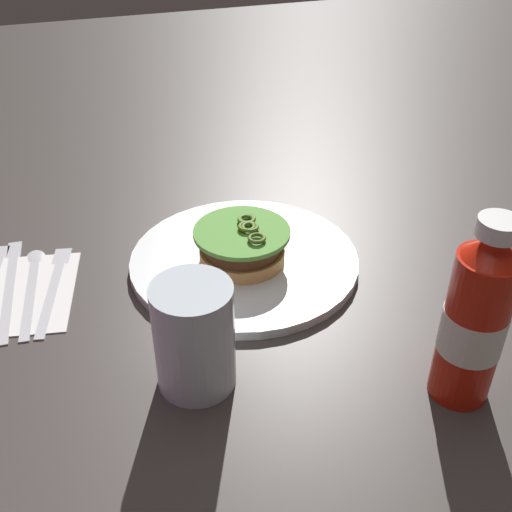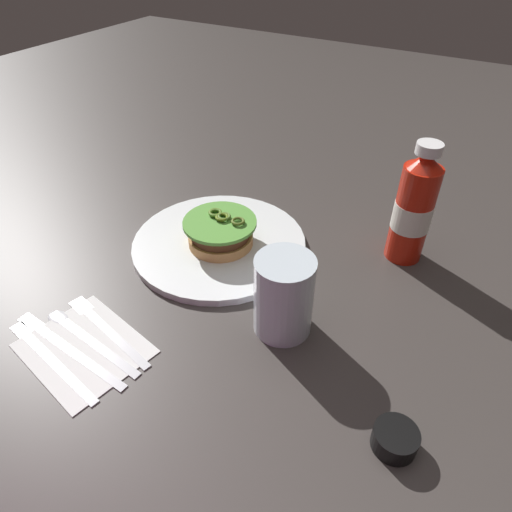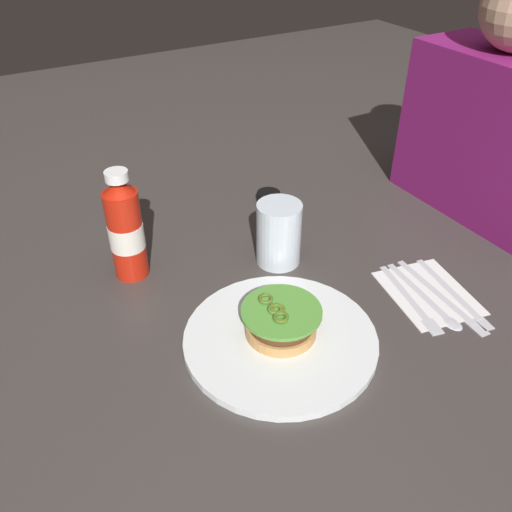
{
  "view_description": "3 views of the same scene",
  "coord_description": "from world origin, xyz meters",
  "px_view_note": "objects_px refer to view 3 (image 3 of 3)",
  "views": [
    {
      "loc": [
        -0.53,
        0.13,
        0.47
      ],
      "look_at": [
        -0.01,
        -0.05,
        0.09
      ],
      "focal_mm": 43.14,
      "sensor_mm": 36.0,
      "label": 1
    },
    {
      "loc": [
        -0.27,
        0.44,
        0.48
      ],
      "look_at": [
        -0.01,
        -0.0,
        0.07
      ],
      "focal_mm": 31.53,
      "sensor_mm": 36.0,
      "label": 2
    },
    {
      "loc": [
        0.59,
        -0.4,
        0.6
      ],
      "look_at": [
        -0.01,
        -0.05,
        0.09
      ],
      "focal_mm": 37.66,
      "sensor_mm": 36.0,
      "label": 3
    }
  ],
  "objects_px": {
    "condiment_cup": "(269,198)",
    "ketchup_bottle": "(126,230)",
    "burger_sandwich": "(281,321)",
    "napkin": "(428,292)",
    "dinner_plate": "(280,339)",
    "fork_utensil": "(414,303)",
    "water_glass": "(279,234)",
    "butter_knife": "(457,295)",
    "spoon_utensil": "(433,303)",
    "steak_knife": "(446,299)",
    "diner_person": "(497,115)"
  },
  "relations": [
    {
      "from": "napkin",
      "to": "ketchup_bottle",
      "type": "bearing_deg",
      "value": -126.61
    },
    {
      "from": "diner_person",
      "to": "burger_sandwich",
      "type": "bearing_deg",
      "value": -76.93
    },
    {
      "from": "dinner_plate",
      "to": "burger_sandwich",
      "type": "height_order",
      "value": "burger_sandwich"
    },
    {
      "from": "water_glass",
      "to": "spoon_utensil",
      "type": "distance_m",
      "value": 0.29
    },
    {
      "from": "burger_sandwich",
      "to": "condiment_cup",
      "type": "distance_m",
      "value": 0.42
    },
    {
      "from": "dinner_plate",
      "to": "condiment_cup",
      "type": "bearing_deg",
      "value": 151.11
    },
    {
      "from": "ketchup_bottle",
      "to": "water_glass",
      "type": "distance_m",
      "value": 0.27
    },
    {
      "from": "fork_utensil",
      "to": "spoon_utensil",
      "type": "height_order",
      "value": "same"
    },
    {
      "from": "napkin",
      "to": "water_glass",
      "type": "bearing_deg",
      "value": -140.85
    },
    {
      "from": "butter_knife",
      "to": "napkin",
      "type": "bearing_deg",
      "value": -133.83
    },
    {
      "from": "dinner_plate",
      "to": "ketchup_bottle",
      "type": "xyz_separation_m",
      "value": [
        -0.28,
        -0.14,
        0.09
      ]
    },
    {
      "from": "condiment_cup",
      "to": "butter_knife",
      "type": "relative_size",
      "value": 0.26
    },
    {
      "from": "water_glass",
      "to": "ketchup_bottle",
      "type": "bearing_deg",
      "value": -112.04
    },
    {
      "from": "water_glass",
      "to": "napkin",
      "type": "relative_size",
      "value": 0.74
    },
    {
      "from": "burger_sandwich",
      "to": "diner_person",
      "type": "xyz_separation_m",
      "value": [
        -0.13,
        0.58,
        0.17
      ]
    },
    {
      "from": "napkin",
      "to": "dinner_plate",
      "type": "bearing_deg",
      "value": -95.92
    },
    {
      "from": "ketchup_bottle",
      "to": "butter_knife",
      "type": "distance_m",
      "value": 0.58
    },
    {
      "from": "fork_utensil",
      "to": "butter_knife",
      "type": "bearing_deg",
      "value": 73.83
    },
    {
      "from": "burger_sandwich",
      "to": "napkin",
      "type": "bearing_deg",
      "value": 82.52
    },
    {
      "from": "diner_person",
      "to": "water_glass",
      "type": "bearing_deg",
      "value": -94.88
    },
    {
      "from": "condiment_cup",
      "to": "spoon_utensil",
      "type": "xyz_separation_m",
      "value": [
        0.43,
        0.06,
        -0.01
      ]
    },
    {
      "from": "water_glass",
      "to": "steak_knife",
      "type": "relative_size",
      "value": 0.55
    },
    {
      "from": "fork_utensil",
      "to": "condiment_cup",
      "type": "bearing_deg",
      "value": -175.2
    },
    {
      "from": "ketchup_bottle",
      "to": "dinner_plate",
      "type": "bearing_deg",
      "value": 25.87
    },
    {
      "from": "dinner_plate",
      "to": "fork_utensil",
      "type": "bearing_deg",
      "value": 80.58
    },
    {
      "from": "steak_knife",
      "to": "water_glass",
      "type": "bearing_deg",
      "value": -142.79
    },
    {
      "from": "dinner_plate",
      "to": "water_glass",
      "type": "bearing_deg",
      "value": 148.77
    },
    {
      "from": "burger_sandwich",
      "to": "fork_utensil",
      "type": "relative_size",
      "value": 0.67
    },
    {
      "from": "burger_sandwich",
      "to": "water_glass",
      "type": "height_order",
      "value": "water_glass"
    },
    {
      "from": "burger_sandwich",
      "to": "fork_utensil",
      "type": "bearing_deg",
      "value": 78.71
    },
    {
      "from": "dinner_plate",
      "to": "ketchup_bottle",
      "type": "distance_m",
      "value": 0.33
    },
    {
      "from": "burger_sandwich",
      "to": "water_glass",
      "type": "bearing_deg",
      "value": 148.85
    },
    {
      "from": "dinner_plate",
      "to": "steak_knife",
      "type": "height_order",
      "value": "dinner_plate"
    },
    {
      "from": "condiment_cup",
      "to": "ketchup_bottle",
      "type": "bearing_deg",
      "value": -75.33
    },
    {
      "from": "butter_knife",
      "to": "spoon_utensil",
      "type": "bearing_deg",
      "value": -97.1
    },
    {
      "from": "water_glass",
      "to": "butter_knife",
      "type": "distance_m",
      "value": 0.32
    },
    {
      "from": "burger_sandwich",
      "to": "ketchup_bottle",
      "type": "xyz_separation_m",
      "value": [
        -0.28,
        -0.14,
        0.06
      ]
    },
    {
      "from": "fork_utensil",
      "to": "napkin",
      "type": "bearing_deg",
      "value": 103.71
    },
    {
      "from": "condiment_cup",
      "to": "burger_sandwich",
      "type": "bearing_deg",
      "value": -28.81
    },
    {
      "from": "fork_utensil",
      "to": "steak_knife",
      "type": "relative_size",
      "value": 0.85
    },
    {
      "from": "spoon_utensil",
      "to": "butter_knife",
      "type": "xyz_separation_m",
      "value": [
        0.01,
        0.05,
        0.0
      ]
    },
    {
      "from": "spoon_utensil",
      "to": "steak_knife",
      "type": "height_order",
      "value": "same"
    },
    {
      "from": "dinner_plate",
      "to": "steak_knife",
      "type": "bearing_deg",
      "value": 78.69
    },
    {
      "from": "condiment_cup",
      "to": "diner_person",
      "type": "xyz_separation_m",
      "value": [
        0.23,
        0.38,
        0.19
      ]
    },
    {
      "from": "burger_sandwich",
      "to": "diner_person",
      "type": "distance_m",
      "value": 0.62
    },
    {
      "from": "burger_sandwich",
      "to": "ketchup_bottle",
      "type": "height_order",
      "value": "ketchup_bottle"
    },
    {
      "from": "dinner_plate",
      "to": "steak_knife",
      "type": "xyz_separation_m",
      "value": [
        0.06,
        0.29,
        -0.0
      ]
    },
    {
      "from": "dinner_plate",
      "to": "condiment_cup",
      "type": "xyz_separation_m",
      "value": [
        -0.37,
        0.21,
        0.01
      ]
    },
    {
      "from": "burger_sandwich",
      "to": "spoon_utensil",
      "type": "height_order",
      "value": "burger_sandwich"
    },
    {
      "from": "condiment_cup",
      "to": "napkin",
      "type": "height_order",
      "value": "condiment_cup"
    }
  ]
}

